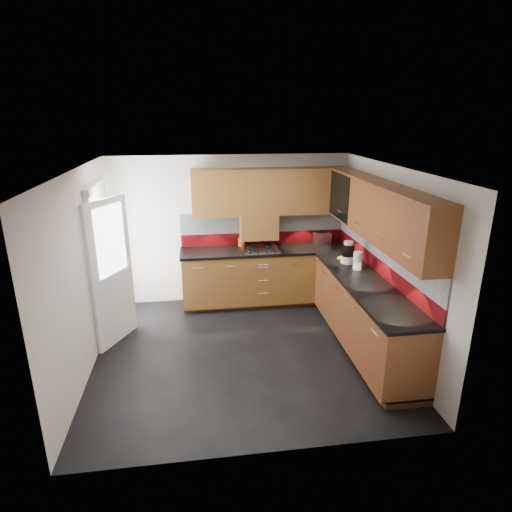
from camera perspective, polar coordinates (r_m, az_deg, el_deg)
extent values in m
cube|color=black|center=(5.82, -1.69, -12.71)|extent=(4.00, 3.80, 0.02)
cube|color=white|center=(5.01, -1.95, 12.15)|extent=(4.00, 3.80, 0.10)
cube|color=beige|center=(7.04, -3.50, 3.62)|extent=(4.00, 0.08, 2.64)
cube|color=beige|center=(3.63, 1.53, -11.24)|extent=(4.00, 0.08, 2.64)
cube|color=beige|center=(5.45, -22.55, -2.30)|extent=(0.08, 3.80, 2.64)
cube|color=beige|center=(5.82, 17.53, -0.44)|extent=(0.08, 3.80, 2.64)
cube|color=brown|center=(7.01, 1.34, -2.65)|extent=(2.70, 0.60, 0.95)
cube|color=brown|center=(5.87, 14.23, -7.62)|extent=(0.60, 2.60, 0.95)
cube|color=#412612|center=(7.20, 1.28, -5.73)|extent=(2.70, 0.54, 0.10)
cube|color=#412612|center=(6.08, 14.18, -11.20)|extent=(0.54, 2.60, 0.10)
cube|color=black|center=(6.85, 1.30, 0.78)|extent=(2.72, 0.62, 0.04)
cube|color=black|center=(5.67, 14.57, -3.67)|extent=(0.62, 2.60, 0.04)
cube|color=maroon|center=(7.10, 0.99, 2.43)|extent=(2.70, 0.02, 0.20)
cube|color=silver|center=(7.03, 1.01, 4.55)|extent=(2.70, 0.02, 0.34)
cube|color=maroon|center=(6.02, 16.14, -1.29)|extent=(0.02, 3.20, 0.20)
cube|color=silver|center=(5.94, 16.37, 1.16)|extent=(0.02, 3.20, 0.34)
cube|color=brown|center=(6.79, 2.08, 8.61)|extent=(2.50, 0.33, 0.72)
cube|color=brown|center=(5.60, 16.10, 5.78)|extent=(0.33, 2.87, 0.72)
cube|color=silver|center=(6.63, 1.05, 6.54)|extent=(1.80, 0.01, 0.16)
cube|color=silver|center=(5.55, 14.38, 3.58)|extent=(0.01, 2.00, 0.16)
cube|color=brown|center=(6.88, 0.38, 3.97)|extent=(0.60, 0.33, 0.40)
cube|color=black|center=(6.48, 11.02, 7.81)|extent=(0.01, 0.80, 0.66)
cube|color=#FFD18C|center=(6.59, 13.57, 7.81)|extent=(0.01, 0.76, 0.64)
cube|color=black|center=(6.54, 12.48, 7.98)|extent=(0.29, 0.76, 0.01)
cylinder|color=black|center=(6.29, 13.33, 8.45)|extent=(0.07, 0.07, 0.16)
cylinder|color=black|center=(6.43, 12.85, 8.69)|extent=(0.07, 0.07, 0.16)
cylinder|color=white|center=(6.57, 12.38, 8.92)|extent=(0.07, 0.07, 0.16)
cylinder|color=black|center=(6.70, 11.94, 9.14)|extent=(0.07, 0.07, 0.16)
cube|color=white|center=(6.31, -19.78, -0.95)|extent=(0.06, 0.95, 2.04)
cube|color=white|center=(5.96, -18.68, -2.16)|extent=(0.42, 0.73, 1.98)
cube|color=white|center=(5.82, -18.84, 2.00)|extent=(0.28, 0.50, 0.90)
cube|color=silver|center=(6.82, 0.57, 0.97)|extent=(0.57, 0.49, 0.02)
torus|color=black|center=(6.68, -0.53, 0.81)|extent=(0.13, 0.13, 0.02)
torus|color=black|center=(6.72, 1.98, 0.92)|extent=(0.13, 0.13, 0.02)
torus|color=black|center=(6.91, -0.80, 1.40)|extent=(0.13, 0.13, 0.02)
torus|color=black|center=(6.95, 1.63, 1.51)|extent=(0.13, 0.13, 0.02)
cube|color=black|center=(6.59, 0.88, 0.44)|extent=(0.44, 0.04, 0.02)
cylinder|color=#D75D14|center=(6.98, -1.92, 1.89)|extent=(0.11, 0.11, 0.14)
cylinder|color=brown|center=(6.95, -1.99, 3.28)|extent=(0.05, 0.02, 0.28)
cylinder|color=brown|center=(6.96, -1.92, 3.21)|extent=(0.05, 0.02, 0.26)
cylinder|color=brown|center=(6.95, -2.04, 3.35)|extent=(0.05, 0.04, 0.30)
cylinder|color=brown|center=(6.96, -1.86, 3.13)|extent=(0.04, 0.04, 0.24)
cylinder|color=brown|center=(6.94, -2.09, 3.22)|extent=(0.03, 0.05, 0.27)
cube|color=silver|center=(7.17, 8.81, 2.32)|extent=(0.29, 0.21, 0.19)
cube|color=black|center=(7.15, 8.85, 3.07)|extent=(0.21, 0.05, 0.01)
cube|color=black|center=(7.19, 8.75, 3.16)|extent=(0.21, 0.05, 0.01)
cylinder|color=white|center=(6.34, 12.09, -0.42)|extent=(0.19, 0.19, 0.11)
cylinder|color=black|center=(6.29, 12.18, 0.79)|extent=(0.18, 0.18, 0.17)
cylinder|color=white|center=(6.26, 12.24, 1.73)|extent=(0.13, 0.13, 0.04)
cylinder|color=white|center=(6.08, 13.38, -0.62)|extent=(0.14, 0.14, 0.25)
cube|color=orange|center=(6.50, 11.38, -0.31)|extent=(0.17, 0.16, 0.01)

